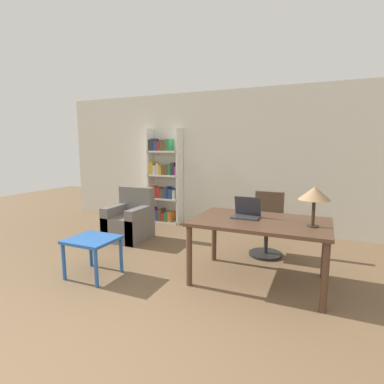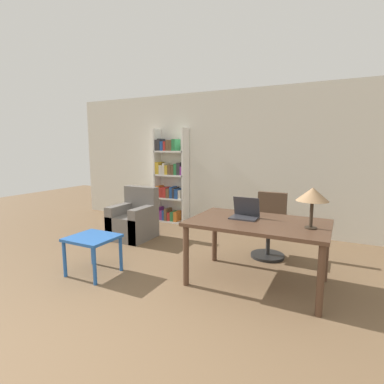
# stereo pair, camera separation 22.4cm
# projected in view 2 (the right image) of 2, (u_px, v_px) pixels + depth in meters

# --- Properties ---
(wall_back) EXTENTS (8.00, 0.06, 2.70)m
(wall_back) POSITION_uv_depth(u_px,v_px,m) (242.00, 161.00, 5.80)
(wall_back) COLOR silver
(wall_back) RESTS_ON ground_plane
(desk) EXTENTS (1.57, 0.98, 0.76)m
(desk) POSITION_uv_depth(u_px,v_px,m) (258.00, 229.00, 3.50)
(desk) COLOR #4C3323
(desk) RESTS_ON ground_plane
(laptop) EXTENTS (0.32, 0.25, 0.25)m
(laptop) POSITION_uv_depth(u_px,v_px,m) (245.00, 214.00, 3.63)
(laptop) COLOR #2D2D33
(laptop) RESTS_ON desk
(table_lamp) EXTENTS (0.33, 0.33, 0.44)m
(table_lamp) POSITION_uv_depth(u_px,v_px,m) (313.00, 195.00, 3.13)
(table_lamp) COLOR #2D2319
(table_lamp) RESTS_ON desk
(office_chair) EXTENTS (0.49, 0.49, 0.95)m
(office_chair) POSITION_uv_depth(u_px,v_px,m) (269.00, 227.00, 4.43)
(office_chair) COLOR black
(office_chair) RESTS_ON ground_plane
(side_table_blue) EXTENTS (0.57, 0.53, 0.49)m
(side_table_blue) POSITION_uv_depth(u_px,v_px,m) (93.00, 242.00, 3.80)
(side_table_blue) COLOR #2356A3
(side_table_blue) RESTS_ON ground_plane
(armchair) EXTENTS (0.66, 0.70, 0.90)m
(armchair) POSITION_uv_depth(u_px,v_px,m) (134.00, 221.00, 5.33)
(armchair) COLOR #66605B
(armchair) RESTS_ON ground_plane
(bookshelf) EXTENTS (0.73, 0.28, 2.00)m
(bookshelf) POSITION_uv_depth(u_px,v_px,m) (170.00, 181.00, 6.39)
(bookshelf) COLOR white
(bookshelf) RESTS_ON ground_plane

